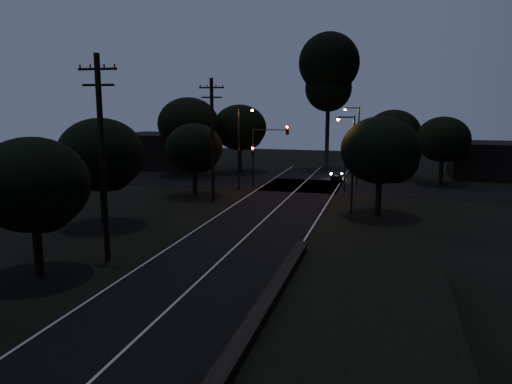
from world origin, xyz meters
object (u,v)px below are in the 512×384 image
Objects in this scene: streetlight_c at (351,158)px; utility_pole_far at (212,138)px; streetlight_a at (240,143)px; utility_pole_mid at (102,156)px; signal_mast at (269,145)px; streetlight_b at (356,140)px; signal_right at (345,162)px; tall_pine at (329,71)px; car at (336,176)px; signal_left at (253,159)px.

utility_pole_far is at bearing 170.40° from streetlight_c.
utility_pole_mid is at bearing -91.73° from streetlight_a.
utility_pole_mid is 19.15m from streetlight_c.
signal_mast is at bearing 68.89° from utility_pole_far.
signal_mast is at bearing -154.01° from streetlight_b.
signal_right is at bearing 11.34° from streetlight_a.
utility_pole_far is at bearing -106.93° from tall_pine.
signal_right is 0.66× the size of signal_mast.
signal_right is 1.26× the size of car.
utility_pole_far is at bearing -96.59° from streetlight_a.
signal_mast is at bearing 131.19° from streetlight_c.
tall_pine reaches higher than signal_left.
signal_mast is 3.13m from streetlight_a.
utility_pole_mid is 25.19m from signal_left.
streetlight_c is (10.43, -9.99, 1.51)m from signal_left.
tall_pine is 14.04m from streetlight_b.
utility_pole_mid reaches higher than utility_pole_far.
signal_left is (1.40, 24.99, -2.90)m from utility_pole_mid.
signal_left is 1.26× the size of car.
signal_right is 4.45m from streetlight_b.
signal_right is 10.18m from streetlight_c.
streetlight_c is (4.83, -25.00, -7.87)m from tall_pine.
signal_left is (1.40, 7.99, -2.65)m from utility_pole_far.
signal_right is (9.20, 0.00, 0.00)m from signal_left.
streetlight_c is at bearing -48.81° from signal_mast.
utility_pole_mid reaches higher than car.
streetlight_a is 1.07× the size of streetlight_c.
tall_pine is 2.12× the size of streetlight_b.
streetlight_a is at bearing 144.31° from streetlight_c.
car is (8.51, 8.00, -4.08)m from streetlight_a.
streetlight_a is at bearing -168.66° from signal_right.
utility_pole_far is 1.31× the size of streetlight_b.
tall_pine reaches higher than streetlight_b.
signal_mast is at bearing 38.33° from car.
utility_pole_mid is at bearing -97.04° from signal_mast.
streetlight_b is 2.47× the size of car.
utility_pole_far is 16.51m from streetlight_b.
tall_pine is 18.57m from signal_left.
signal_mast is at bearing 82.96° from utility_pole_mid.
streetlight_a is (0.69, 6.00, -0.85)m from utility_pole_far.
streetlight_a is 2.47× the size of car.
streetlight_c is at bearing -87.86° from streetlight_b.
tall_pine is 19.66m from streetlight_a.
streetlight_a reaches higher than signal_right.
signal_mast is 9.15m from streetlight_b.
signal_mast is (3.09, 7.99, -1.15)m from utility_pole_far.
streetlight_c is at bearing 51.74° from utility_pole_mid.
streetlight_b is at bearing 25.99° from signal_mast.
signal_left is 10.11m from car.
car is at bearing -76.26° from tall_pine.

